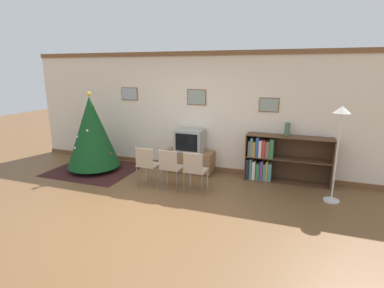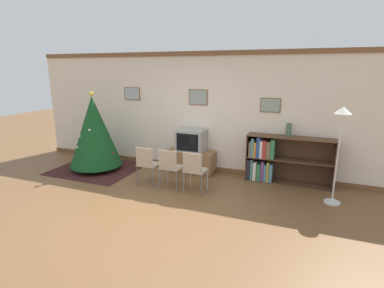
% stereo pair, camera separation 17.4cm
% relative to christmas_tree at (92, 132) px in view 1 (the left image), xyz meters
% --- Properties ---
extents(ground_plane, '(24.00, 24.00, 0.00)m').
position_rel_christmas_tree_xyz_m(ground_plane, '(2.22, -1.55, -0.91)').
color(ground_plane, brown).
extents(wall_back, '(8.74, 0.11, 2.70)m').
position_rel_christmas_tree_xyz_m(wall_back, '(2.22, 0.94, 0.44)').
color(wall_back, silver).
rests_on(wall_back, ground_plane).
extents(area_rug, '(1.91, 1.66, 0.01)m').
position_rel_christmas_tree_xyz_m(area_rug, '(-0.00, 0.00, -0.91)').
color(area_rug, '#381919').
rests_on(area_rug, ground_plane).
extents(christmas_tree, '(1.19, 1.19, 1.82)m').
position_rel_christmas_tree_xyz_m(christmas_tree, '(0.00, 0.00, 0.00)').
color(christmas_tree, maroon).
rests_on(christmas_tree, area_rug).
extents(tv_console, '(1.09, 0.47, 0.50)m').
position_rel_christmas_tree_xyz_m(tv_console, '(2.16, 0.64, -0.66)').
color(tv_console, brown).
rests_on(tv_console, ground_plane).
extents(television, '(0.62, 0.46, 0.50)m').
position_rel_christmas_tree_xyz_m(television, '(2.16, 0.64, -0.17)').
color(television, '#9E9E99').
rests_on(television, tv_console).
extents(folding_chair_left, '(0.40, 0.40, 0.82)m').
position_rel_christmas_tree_xyz_m(folding_chair_left, '(1.65, -0.48, -0.44)').
color(folding_chair_left, tan).
rests_on(folding_chair_left, ground_plane).
extents(folding_chair_center, '(0.40, 0.40, 0.82)m').
position_rel_christmas_tree_xyz_m(folding_chair_center, '(2.16, -0.48, -0.44)').
color(folding_chair_center, tan).
rests_on(folding_chair_center, ground_plane).
extents(folding_chair_right, '(0.40, 0.40, 0.82)m').
position_rel_christmas_tree_xyz_m(folding_chair_right, '(2.67, -0.48, -0.44)').
color(folding_chair_right, tan).
rests_on(folding_chair_right, ground_plane).
extents(bookshelf, '(1.72, 0.36, 0.99)m').
position_rel_christmas_tree_xyz_m(bookshelf, '(3.99, 0.70, -0.43)').
color(bookshelf, brown).
rests_on(bookshelf, ground_plane).
extents(vase, '(0.11, 0.11, 0.27)m').
position_rel_christmas_tree_xyz_m(vase, '(4.24, 0.75, 0.21)').
color(vase, '#47664C').
rests_on(vase, bookshelf).
extents(standing_lamp, '(0.28, 0.28, 1.72)m').
position_rel_christmas_tree_xyz_m(standing_lamp, '(5.12, 0.01, 0.40)').
color(standing_lamp, silver).
rests_on(standing_lamp, ground_plane).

